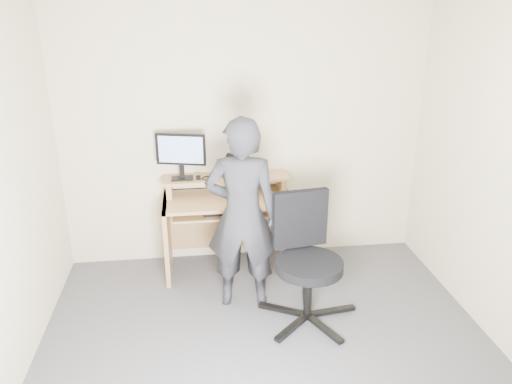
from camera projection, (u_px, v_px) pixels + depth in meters
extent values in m
plane|color=#55555A|center=(272.00, 365.00, 3.63)|extent=(3.50, 3.50, 0.00)
cube|color=beige|center=(245.00, 137.00, 4.79)|extent=(3.50, 0.02, 2.50)
cube|color=tan|center=(168.00, 237.00, 4.74)|extent=(0.04, 0.60, 0.75)
cube|color=tan|center=(287.00, 230.00, 4.88)|extent=(0.04, 0.60, 0.75)
cube|color=tan|center=(228.00, 199.00, 4.68)|extent=(1.20, 0.60, 0.03)
cube|color=tan|center=(228.00, 212.00, 4.64)|extent=(1.02, 0.38, 0.02)
cube|color=tan|center=(169.00, 187.00, 4.72)|extent=(0.05, 0.28, 0.15)
cube|color=tan|center=(282.00, 182.00, 4.85)|extent=(0.05, 0.28, 0.15)
cube|color=tan|center=(226.00, 178.00, 4.76)|extent=(1.20, 0.30, 0.02)
cube|color=tan|center=(226.00, 217.00, 5.05)|extent=(1.20, 0.03, 0.65)
cube|color=black|center=(182.00, 178.00, 4.68)|extent=(0.20, 0.13, 0.01)
cube|color=black|center=(182.00, 170.00, 4.67)|extent=(0.05, 0.04, 0.13)
cube|color=black|center=(181.00, 149.00, 4.57)|extent=(0.46, 0.15, 0.30)
cube|color=#7D94D8|center=(181.00, 150.00, 4.56)|extent=(0.40, 0.11, 0.25)
cube|color=black|center=(230.00, 165.00, 4.76)|extent=(0.09, 0.14, 0.20)
cylinder|color=silver|center=(245.00, 166.00, 4.73)|extent=(0.10, 0.10, 0.19)
cube|color=black|center=(244.00, 175.00, 4.76)|extent=(0.09, 0.14, 0.01)
cube|color=black|center=(198.00, 178.00, 4.67)|extent=(0.05, 0.04, 0.03)
torus|color=silver|center=(219.00, 173.00, 4.82)|extent=(0.18, 0.18, 0.06)
cube|color=black|center=(227.00, 210.00, 4.62)|extent=(0.48, 0.24, 0.03)
ellipsoid|color=black|center=(271.00, 198.00, 4.62)|extent=(0.10, 0.07, 0.04)
cube|color=black|center=(331.00, 311.00, 4.19)|extent=(0.42, 0.11, 0.03)
cube|color=black|center=(306.00, 300.00, 4.33)|extent=(0.13, 0.42, 0.03)
cube|color=black|center=(282.00, 310.00, 4.20)|extent=(0.39, 0.24, 0.03)
cube|color=black|center=(292.00, 327.00, 3.97)|extent=(0.34, 0.32, 0.03)
cube|color=black|center=(324.00, 328.00, 3.96)|extent=(0.23, 0.40, 0.03)
cylinder|color=black|center=(308.00, 291.00, 4.05)|extent=(0.07, 0.07, 0.43)
cylinder|color=black|center=(309.00, 265.00, 3.96)|extent=(0.54, 0.54, 0.08)
cube|color=black|center=(300.00, 219.00, 4.07)|extent=(0.46, 0.13, 0.49)
imported|color=black|center=(242.00, 215.00, 4.09)|extent=(0.66, 0.49, 1.66)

